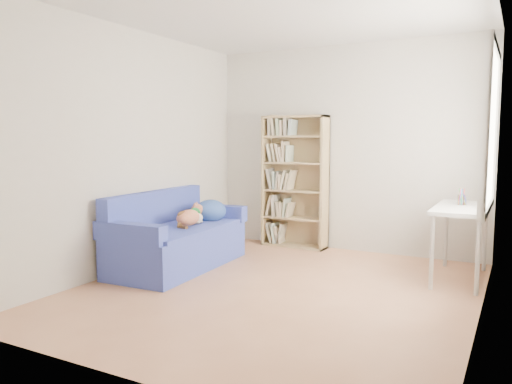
# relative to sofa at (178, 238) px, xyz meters

# --- Properties ---
(ground) EXTENTS (4.00, 4.00, 0.00)m
(ground) POSITION_rel_sofa_xyz_m (1.36, -0.29, -0.32)
(ground) COLOR #AE734E
(ground) RESTS_ON ground
(room_shell) EXTENTS (3.54, 4.04, 2.62)m
(room_shell) POSITION_rel_sofa_xyz_m (1.46, -0.25, 1.31)
(room_shell) COLOR silver
(room_shell) RESTS_ON ground
(sofa) EXTENTS (0.89, 1.73, 0.84)m
(sofa) POSITION_rel_sofa_xyz_m (0.00, 0.00, 0.00)
(sofa) COLOR navy
(sofa) RESTS_ON ground
(bookshelf) EXTENTS (0.86, 0.27, 1.72)m
(bookshelf) POSITION_rel_sofa_xyz_m (0.74, 1.56, 0.47)
(bookshelf) COLOR tan
(bookshelf) RESTS_ON ground
(desk) EXTENTS (0.50, 1.08, 0.75)m
(desk) POSITION_rel_sofa_xyz_m (2.85, 0.92, 0.34)
(desk) COLOR silver
(desk) RESTS_ON ground
(pen_cup) EXTENTS (0.09, 0.09, 0.17)m
(pen_cup) POSITION_rel_sofa_xyz_m (2.83, 1.04, 0.49)
(pen_cup) COLOR white
(pen_cup) RESTS_ON desk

